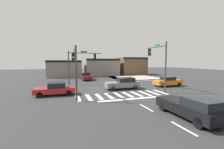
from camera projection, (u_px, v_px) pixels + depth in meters
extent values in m
plane|color=#353538|center=(111.00, 88.00, 21.38)|extent=(120.00, 120.00, 0.00)
cube|color=silver|center=(78.00, 98.00, 15.56)|extent=(0.44, 2.90, 0.01)
cube|color=silver|center=(89.00, 97.00, 15.91)|extent=(0.44, 2.90, 0.01)
cube|color=silver|center=(99.00, 97.00, 16.25)|extent=(0.44, 2.90, 0.01)
cube|color=silver|center=(109.00, 96.00, 16.60)|extent=(0.44, 2.90, 0.01)
cube|color=silver|center=(118.00, 95.00, 16.95)|extent=(0.44, 2.90, 0.01)
cube|color=silver|center=(128.00, 94.00, 17.30)|extent=(0.44, 2.90, 0.01)
cube|color=silver|center=(136.00, 94.00, 17.64)|extent=(0.44, 2.90, 0.01)
cube|color=silver|center=(145.00, 93.00, 17.99)|extent=(0.44, 2.90, 0.01)
cube|color=silver|center=(153.00, 93.00, 18.34)|extent=(0.44, 2.90, 0.01)
cube|color=silver|center=(161.00, 92.00, 18.68)|extent=(0.44, 2.90, 0.01)
cube|color=white|center=(131.00, 99.00, 15.23)|extent=(6.80, 0.50, 0.01)
cube|color=white|center=(146.00, 108.00, 12.39)|extent=(0.16, 2.00, 0.01)
cube|color=white|center=(183.00, 128.00, 8.61)|extent=(0.16, 2.00, 0.01)
cylinder|color=yellow|center=(161.00, 104.00, 13.58)|extent=(0.93, 0.93, 0.01)
cylinder|color=white|center=(159.00, 104.00, 13.51)|extent=(0.15, 0.15, 0.00)
cylinder|color=white|center=(163.00, 103.00, 13.64)|extent=(0.15, 0.15, 0.00)
cube|color=white|center=(161.00, 104.00, 13.58)|extent=(0.42, 0.04, 0.00)
cube|color=#B2AA9E|center=(147.00, 81.00, 29.10)|extent=(10.00, 1.60, 0.15)
cube|color=#B2AA9E|center=(118.00, 79.00, 32.33)|extent=(1.60, 10.00, 0.15)
cube|color=#B2AA9E|center=(136.00, 78.00, 33.64)|extent=(10.00, 10.00, 0.15)
cube|color=gray|center=(64.00, 69.00, 36.90)|extent=(7.92, 5.15, 4.03)
cube|color=black|center=(64.00, 61.00, 34.50)|extent=(7.92, 0.50, 0.50)
cube|color=gray|center=(101.00, 67.00, 40.26)|extent=(8.59, 6.11, 4.45)
cube|color=black|center=(104.00, 60.00, 37.38)|extent=(8.59, 0.50, 0.50)
cube|color=brown|center=(131.00, 66.00, 43.10)|extent=(7.04, 6.30, 4.85)
cube|color=black|center=(136.00, 58.00, 40.12)|extent=(7.04, 0.50, 0.50)
cylinder|color=#383A3D|center=(76.00, 74.00, 14.17)|extent=(0.18, 0.18, 5.31)
cylinder|color=#383A3D|center=(74.00, 52.00, 15.93)|extent=(0.12, 4.13, 0.12)
cube|color=black|center=(73.00, 57.00, 17.34)|extent=(0.32, 0.32, 0.95)
sphere|color=#470A0A|center=(73.00, 55.00, 17.15)|extent=(0.22, 0.22, 0.22)
sphere|color=orange|center=(73.00, 57.00, 17.18)|extent=(0.22, 0.22, 0.22)
sphere|color=#0C3814|center=(73.00, 60.00, 17.20)|extent=(0.22, 0.22, 0.22)
cube|color=#197233|center=(74.00, 49.00, 15.72)|extent=(0.03, 1.10, 0.24)
cylinder|color=#383A3D|center=(166.00, 67.00, 17.93)|extent=(0.18, 0.18, 6.13)
cylinder|color=#383A3D|center=(156.00, 47.00, 19.61)|extent=(0.12, 4.03, 0.12)
cube|color=black|center=(150.00, 52.00, 21.12)|extent=(0.32, 0.32, 0.95)
sphere|color=#470A0A|center=(150.00, 50.00, 20.94)|extent=(0.22, 0.22, 0.22)
sphere|color=orange|center=(150.00, 52.00, 20.96)|extent=(0.22, 0.22, 0.22)
sphere|color=#0C3814|center=(150.00, 54.00, 20.99)|extent=(0.22, 0.22, 0.22)
cube|color=#197233|center=(157.00, 45.00, 19.40)|extent=(0.03, 1.10, 0.24)
cylinder|color=#383A3D|center=(69.00, 68.00, 24.73)|extent=(0.18, 0.18, 5.47)
cylinder|color=#383A3D|center=(86.00, 53.00, 25.39)|extent=(5.58, 0.12, 0.12)
cube|color=black|center=(95.00, 57.00, 25.94)|extent=(0.32, 0.32, 0.95)
sphere|color=#470A0A|center=(94.00, 55.00, 25.86)|extent=(0.22, 0.22, 0.22)
sphere|color=orange|center=(94.00, 57.00, 25.88)|extent=(0.22, 0.22, 0.22)
sphere|color=#0C3814|center=(94.00, 58.00, 25.91)|extent=(0.22, 0.22, 0.22)
cube|color=#197233|center=(84.00, 52.00, 25.28)|extent=(1.10, 0.03, 0.24)
cube|color=red|center=(55.00, 90.00, 16.95)|extent=(4.30, 1.83, 0.58)
cube|color=black|center=(57.00, 85.00, 16.97)|extent=(1.82, 1.61, 0.56)
cylinder|color=black|center=(40.00, 95.00, 15.76)|extent=(0.62, 0.22, 0.62)
cylinder|color=black|center=(42.00, 92.00, 17.28)|extent=(0.62, 0.22, 0.62)
cylinder|color=black|center=(69.00, 93.00, 16.67)|extent=(0.62, 0.22, 0.62)
cylinder|color=black|center=(68.00, 90.00, 18.19)|extent=(0.62, 0.22, 0.62)
cube|color=orange|center=(168.00, 82.00, 23.01)|extent=(4.21, 1.75, 0.68)
cube|color=black|center=(168.00, 78.00, 22.96)|extent=(1.79, 1.54, 0.52)
cylinder|color=black|center=(163.00, 85.00, 21.86)|extent=(0.61, 0.22, 0.61)
cylinder|color=black|center=(157.00, 84.00, 23.31)|extent=(0.61, 0.22, 0.61)
cylinder|color=black|center=(179.00, 84.00, 22.75)|extent=(0.61, 0.22, 0.61)
cylinder|color=black|center=(172.00, 83.00, 24.20)|extent=(0.61, 0.22, 0.61)
cube|color=slate|center=(122.00, 84.00, 20.61)|extent=(4.61, 1.72, 0.68)
cube|color=black|center=(126.00, 80.00, 20.72)|extent=(2.24, 1.51, 0.57)
cylinder|color=black|center=(113.00, 88.00, 19.44)|extent=(0.65, 0.22, 0.65)
cylinder|color=black|center=(109.00, 86.00, 20.86)|extent=(0.65, 0.22, 0.65)
cylinder|color=black|center=(135.00, 87.00, 20.42)|extent=(0.65, 0.22, 0.65)
cylinder|color=black|center=(130.00, 85.00, 21.83)|extent=(0.65, 0.22, 0.65)
cube|color=maroon|center=(86.00, 77.00, 30.67)|extent=(1.76, 4.66, 0.62)
cube|color=black|center=(86.00, 74.00, 31.49)|extent=(1.55, 2.36, 0.60)
cylinder|color=black|center=(91.00, 79.00, 29.44)|extent=(0.22, 0.60, 0.60)
cylinder|color=black|center=(83.00, 79.00, 28.96)|extent=(0.22, 0.60, 0.60)
cylinder|color=black|center=(89.00, 78.00, 32.43)|extent=(0.22, 0.60, 0.60)
cylinder|color=black|center=(81.00, 78.00, 31.95)|extent=(0.22, 0.60, 0.60)
cube|color=black|center=(187.00, 108.00, 10.26)|extent=(1.73, 4.73, 0.67)
cube|color=black|center=(202.00, 103.00, 9.17)|extent=(1.52, 2.06, 0.57)
cylinder|color=black|center=(163.00, 107.00, 11.57)|extent=(0.22, 0.67, 0.67)
cylinder|color=black|center=(179.00, 105.00, 12.04)|extent=(0.22, 0.67, 0.67)
cylinder|color=black|center=(199.00, 123.00, 8.53)|extent=(0.22, 0.67, 0.67)
cylinder|color=black|center=(218.00, 120.00, 9.00)|extent=(0.22, 0.67, 0.67)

